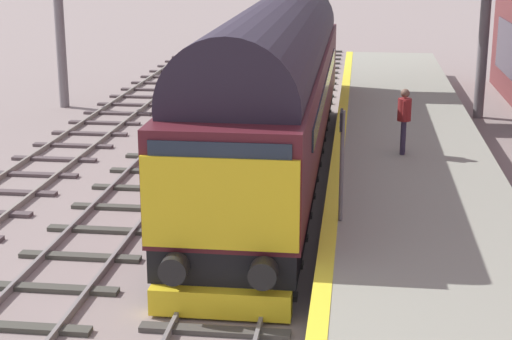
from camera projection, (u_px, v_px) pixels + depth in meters
ground_plane at (255, 226)px, 18.58m from camera, size 140.00×140.00×0.00m
track_main at (255, 224)px, 18.56m from camera, size 2.50×60.00×0.15m
track_adjacent_west at (114, 218)px, 18.95m from camera, size 2.50×60.00×0.15m
station_platform at (419, 211)px, 18.01m from camera, size 4.00×44.00×1.01m
diesel_locomotive at (274, 85)px, 21.81m from camera, size 2.74×17.82×4.68m
platform_number_sign at (342, 149)px, 15.54m from camera, size 0.10×0.44×2.15m
waiting_passenger at (404, 115)px, 20.54m from camera, size 0.37×0.51×1.64m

